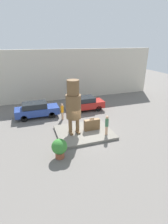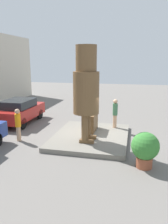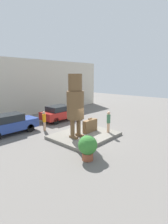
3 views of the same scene
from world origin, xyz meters
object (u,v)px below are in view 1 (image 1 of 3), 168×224
(statue_figure, at_px, (73,103))
(parked_car_blue, at_px, (37,110))
(giant_suitcase, at_px, (92,125))
(parked_car_red, at_px, (86,103))
(worker_hivis, at_px, (62,111))
(planter_pot, at_px, (59,147))
(tourist, at_px, (107,124))

(statue_figure, xyz_separation_m, parked_car_blue, (-2.79, 5.07, -2.10))
(giant_suitcase, xyz_separation_m, parked_car_red, (1.27, 5.35, 0.14))
(worker_hivis, bearing_deg, parked_car_blue, 150.84)
(parked_car_blue, xyz_separation_m, planter_pot, (0.93, -7.88, -0.06))
(parked_car_red, bearing_deg, parked_car_blue, -177.35)
(statue_figure, distance_m, worker_hivis, 4.18)
(statue_figure, relative_size, tourist, 2.69)
(statue_figure, relative_size, parked_car_blue, 1.02)
(giant_suitcase, height_order, planter_pot, planter_pot)
(parked_car_red, relative_size, planter_pot, 2.84)
(statue_figure, bearing_deg, planter_pot, -123.41)
(giant_suitcase, height_order, parked_car_blue, parked_car_blue)
(statue_figure, xyz_separation_m, worker_hivis, (-0.25, 3.65, -2.03))
(tourist, distance_m, planter_pot, 4.72)
(parked_car_red, bearing_deg, giant_suitcase, -103.35)
(planter_pot, bearing_deg, statue_figure, 56.59)
(tourist, xyz_separation_m, worker_hivis, (-2.83, 4.88, -0.23))
(giant_suitcase, height_order, tourist, tourist)
(planter_pot, bearing_deg, worker_hivis, 76.07)
(tourist, bearing_deg, statue_figure, 154.53)
(parked_car_blue, xyz_separation_m, worker_hivis, (2.53, -1.41, 0.07))
(tourist, height_order, worker_hivis, tourist)
(parked_car_blue, bearing_deg, worker_hivis, -29.16)
(parked_car_red, bearing_deg, worker_hivis, -152.33)
(statue_figure, relative_size, worker_hivis, 2.68)
(parked_car_red, relative_size, worker_hivis, 2.38)
(statue_figure, xyz_separation_m, giant_suitcase, (1.68, -0.02, -2.24))
(tourist, xyz_separation_m, planter_pot, (-4.43, -1.59, -0.36))
(parked_car_blue, distance_m, parked_car_red, 5.74)
(parked_car_red, xyz_separation_m, planter_pot, (-4.81, -8.15, -0.05))
(tourist, height_order, parked_car_red, tourist)
(statue_figure, height_order, giant_suitcase, statue_figure)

